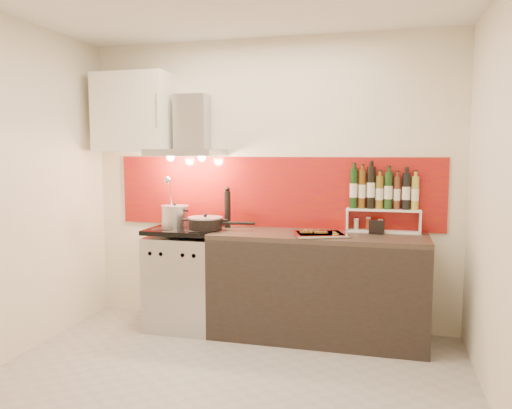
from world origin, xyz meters
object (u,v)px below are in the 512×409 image
(counter, at_px, (317,286))
(pepper_mill, at_px, (227,208))
(stock_pot, at_px, (175,215))
(baking_tray, at_px, (320,234))
(range_stove, at_px, (185,278))
(saute_pan, at_px, (206,223))

(counter, distance_m, pepper_mill, 1.07)
(counter, height_order, pepper_mill, pepper_mill)
(stock_pot, xyz_separation_m, baking_tray, (1.36, -0.20, -0.09))
(stock_pot, bearing_deg, counter, -4.27)
(range_stove, distance_m, stock_pot, 0.59)
(saute_pan, height_order, baking_tray, saute_pan)
(counter, distance_m, baking_tray, 0.48)
(saute_pan, xyz_separation_m, baking_tray, (1.01, -0.05, -0.05))
(saute_pan, height_order, pepper_mill, pepper_mill)
(counter, bearing_deg, stock_pot, 175.73)
(saute_pan, bearing_deg, baking_tray, -2.58)
(range_stove, distance_m, baking_tray, 1.32)
(range_stove, distance_m, counter, 1.20)
(range_stove, height_order, pepper_mill, pepper_mill)
(stock_pot, relative_size, saute_pan, 0.43)
(counter, bearing_deg, range_stove, -179.77)
(counter, distance_m, saute_pan, 1.11)
(range_stove, distance_m, saute_pan, 0.57)
(range_stove, height_order, saute_pan, saute_pan)
(counter, relative_size, pepper_mill, 4.81)
(baking_tray, bearing_deg, saute_pan, 177.42)
(range_stove, bearing_deg, pepper_mill, 23.89)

